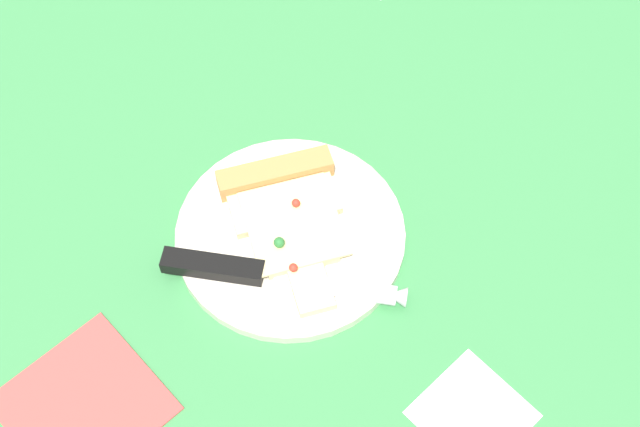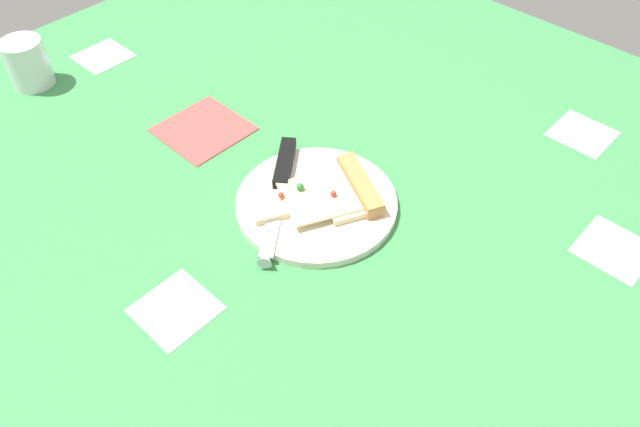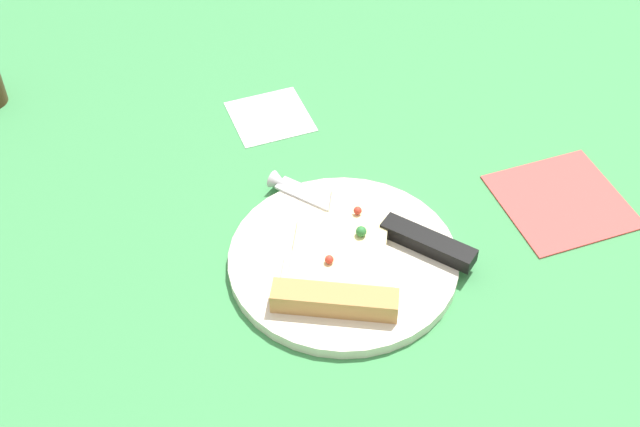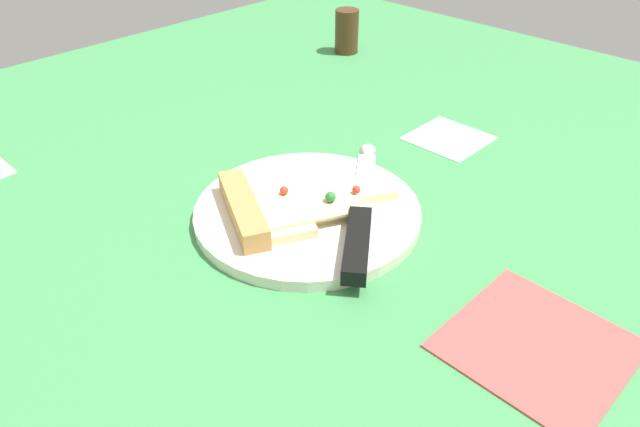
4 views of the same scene
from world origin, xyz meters
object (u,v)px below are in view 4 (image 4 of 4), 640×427
object	(u,v)px
plate	(311,210)
napkin	(537,345)
pizza_slice	(286,204)
pepper_shaker	(347,31)
knife	(360,217)

from	to	relation	value
plate	napkin	bearing A→B (deg)	88.73
pizza_slice	pepper_shaker	world-z (taller)	pepper_shaker
knife	napkin	world-z (taller)	knife
plate	pepper_shaker	world-z (taller)	pepper_shaker
pizza_slice	napkin	xyz separation A→B (cm)	(-1.77, 26.76, -1.79)
pepper_shaker	napkin	xyz separation A→B (cm)	(40.04, 56.16, -3.39)
pizza_slice	plate	bearing A→B (deg)	90.24
napkin	pizza_slice	bearing A→B (deg)	-86.22
plate	pepper_shaker	bearing A→B (deg)	-142.23
knife	pizza_slice	bearing A→B (deg)	170.35
pizza_slice	knife	xyz separation A→B (cm)	(-3.57, 6.81, -0.18)
plate	pizza_slice	distance (cm)	2.96
knife	napkin	bearing A→B (deg)	-42.47
pizza_slice	knife	world-z (taller)	pizza_slice
plate	napkin	xyz separation A→B (cm)	(0.57, 25.57, -0.41)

